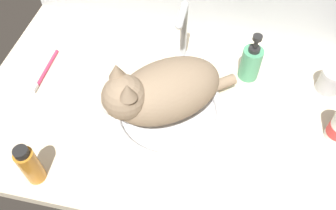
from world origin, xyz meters
The scene contains 8 objects.
countertop centered at (0.00, 0.00, 1.50)cm, with size 106.77×69.11×3.00cm, color beige.
sink_basin centered at (1.74, -3.32, 4.22)cm, with size 31.97×31.97×2.74cm.
faucet centered at (1.74, 17.51, 11.62)cm, with size 19.61×11.66×21.84cm.
cat centered at (-0.16, -4.80, 13.77)cm, with size 34.28×31.46×19.20cm.
soap_pump_bottle centered at (22.43, 15.81, 8.66)cm, with size 5.97×5.97×15.82cm.
amber_bottle centered at (-25.82, -28.80, 9.14)cm, with size 4.52×4.52×13.00cm.
metal_jar centered at (45.72, 15.45, 6.63)cm, with size 6.83×6.83×7.23cm.
toothbrush centered at (-38.33, 3.82, 3.62)cm, with size 1.21×17.67×1.70cm.
Camera 1 is at (13.60, -58.51, 82.11)cm, focal length 37.04 mm.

